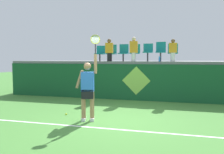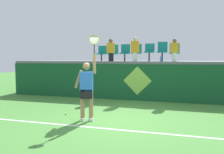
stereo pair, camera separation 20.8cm
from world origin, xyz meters
TOP-DOWN VIEW (x-y plane):
  - ground_plane at (0.00, 0.00)m, footprint 40.00×40.00m
  - court_back_wall at (0.00, 3.49)m, footprint 12.47×0.20m
  - spectator_platform at (0.00, 5.03)m, footprint 12.47×3.19m
  - court_baseline_stripe at (0.00, -0.88)m, footprint 11.23×0.08m
  - tennis_player at (-0.73, -0.25)m, footprint 0.74×0.35m
  - tennis_ball at (-1.68, 0.19)m, footprint 0.07×0.07m
  - water_bottle at (1.16, 3.63)m, footprint 0.07×0.07m
  - stadium_chair_0 at (-1.73, 4.11)m, footprint 0.44×0.42m
  - stadium_chair_1 at (-1.14, 4.11)m, footprint 0.44×0.42m
  - stadium_chair_2 at (-0.56, 4.11)m, footprint 0.44×0.42m
  - stadium_chair_3 at (0.00, 4.11)m, footprint 0.44×0.42m
  - stadium_chair_4 at (0.60, 4.11)m, footprint 0.44×0.42m
  - stadium_chair_5 at (1.18, 4.11)m, footprint 0.44×0.42m
  - stadium_chair_6 at (1.72, 4.11)m, footprint 0.44×0.42m
  - spectator_0 at (0.00, 3.67)m, footprint 0.34×0.20m
  - spectator_1 at (-1.14, 3.66)m, footprint 0.34×0.20m
  - spectator_2 at (1.72, 3.69)m, footprint 0.34×0.20m
  - wall_signage_mount at (0.17, 3.38)m, footprint 1.27×0.01m

SIDE VIEW (x-z plane):
  - ground_plane at x=0.00m, z-range 0.00..0.00m
  - wall_signage_mount at x=0.17m, z-range -0.76..0.77m
  - court_baseline_stripe at x=0.00m, z-range 0.00..0.01m
  - tennis_ball at x=-1.68m, z-range 0.00..0.07m
  - court_back_wall at x=0.00m, z-range 0.00..1.62m
  - tennis_player at x=-0.73m, z-range -0.30..2.28m
  - spectator_platform at x=0.00m, z-range 1.62..1.74m
  - water_bottle at x=1.16m, z-range 1.74..1.96m
  - stadium_chair_0 at x=-1.73m, z-range 1.78..2.54m
  - stadium_chair_1 at x=-1.14m, z-range 1.77..2.57m
  - stadium_chair_6 at x=1.72m, z-range 1.78..2.59m
  - stadium_chair_2 at x=-0.56m, z-range 1.78..2.59m
  - stadium_chair_3 at x=0.00m, z-range 1.78..2.59m
  - stadium_chair_4 at x=0.60m, z-range 1.80..2.63m
  - stadium_chair_5 at x=1.18m, z-range 1.79..2.69m
  - spectator_2 at x=1.72m, z-range 1.75..2.73m
  - spectator_1 at x=-1.14m, z-range 1.76..2.80m
  - spectator_0 at x=0.00m, z-range 1.76..2.85m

